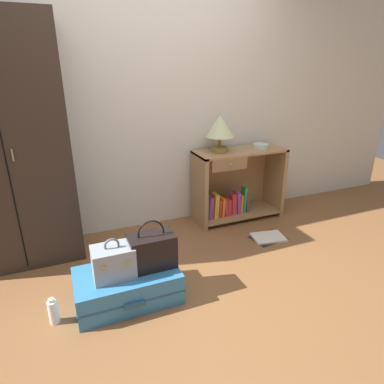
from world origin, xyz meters
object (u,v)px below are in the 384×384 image
wardrobe (8,148)px  handbag (152,250)px  train_case (113,262)px  table_lamp (220,128)px  bottle (53,312)px  bookshelf (235,186)px  open_book_on_floor (268,237)px  bowl (261,146)px  suitcase_large (128,286)px

wardrobe → handbag: (0.88, -0.89, -0.62)m
train_case → table_lamp: bearing=36.9°
train_case → bottle: bearing=-175.9°
bookshelf → table_lamp: size_ratio=2.63×
wardrobe → train_case: wardrobe is taller
train_case → open_book_on_floor: bearing=14.0°
wardrobe → open_book_on_floor: 2.42m
wardrobe → open_book_on_floor: bearing=-13.6°
train_case → wardrobe: bearing=123.6°
open_book_on_floor → train_case: bearing=-166.0°
bottle → bowl: bearing=23.5°
wardrobe → bottle: wardrobe is taller
handbag → suitcase_large: bearing=-179.2°
table_lamp → bowl: 0.52m
wardrobe → table_lamp: (1.88, 0.05, 0.02)m
train_case → open_book_on_floor: 1.63m
table_lamp → train_case: table_lamp is taller
suitcase_large → train_case: bearing=-169.6°
wardrobe → handbag: wardrobe is taller
train_case → handbag: 0.28m
handbag → open_book_on_floor: handbag is taller
train_case → handbag: bearing=3.8°
table_lamp → bookshelf: bearing=-1.4°
bottle → bookshelf: bearing=27.4°
wardrobe → train_case: (0.60, -0.91, -0.64)m
wardrobe → open_book_on_floor: (2.15, -0.52, -0.98)m
suitcase_large → open_book_on_floor: 1.52m
bottle → open_book_on_floor: (1.97, 0.42, -0.08)m
table_lamp → wardrobe: bearing=-178.5°
wardrobe → handbag: bearing=-45.3°
bookshelf → open_book_on_floor: bookshelf is taller
bowl → open_book_on_floor: bearing=-110.0°
bowl → table_lamp: bearing=174.3°
bookshelf → train_case: bookshelf is taller
wardrobe → bottle: 1.31m
handbag → bookshelf: bearing=37.9°
bowl → train_case: (-1.74, -0.91, -0.44)m
bowl → open_book_on_floor: 0.96m
wardrobe → open_book_on_floor: size_ratio=5.58×
bowl → suitcase_large: bowl is taller
bookshelf → suitcase_large: size_ratio=1.32×
wardrobe → suitcase_large: bearing=-52.4°
open_book_on_floor → wardrobe: bearing=166.4°
bottle → open_book_on_floor: size_ratio=0.54×
wardrobe → suitcase_large: (0.69, -0.89, -0.87)m
handbag → open_book_on_floor: bearing=16.1°
bookshelf → table_lamp: 0.67m
wardrobe → table_lamp: 1.88m
handbag → bowl: bearing=31.4°
suitcase_large → open_book_on_floor: bearing=14.2°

